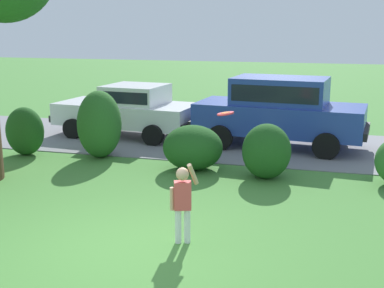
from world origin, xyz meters
The scene contains 10 objects.
ground_plane centered at (0.00, 0.00, 0.00)m, with size 80.00×80.00×0.00m, color #478438.
driveway_strip centered at (0.00, 7.32, 0.01)m, with size 28.00×4.40×0.02m, color slate.
shrub_near_tree centered at (-4.68, 4.71, 0.63)m, with size 1.00×0.85×1.25m.
shrub_centre_left centered at (-2.71, 4.99, 0.85)m, with size 1.09×1.22×1.71m.
shrub_centre centered at (-0.14, 4.53, 0.52)m, with size 1.40×1.27×1.04m.
shrub_centre_right centered at (1.60, 4.30, 0.57)m, with size 1.07×1.07×1.22m.
parked_sedan centered at (-2.95, 7.59, 0.85)m, with size 4.54×2.39×1.56m.
parked_suv centered at (1.54, 7.36, 1.08)m, with size 4.85×2.43×1.92m.
child_thrower centered at (0.80, 0.49, 0.72)m, with size 0.40×0.36×1.29m.
frisbee centered at (1.25, 1.48, 1.89)m, with size 0.28×0.28×0.07m.
Camera 1 is at (2.90, -6.61, 3.30)m, focal length 47.93 mm.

